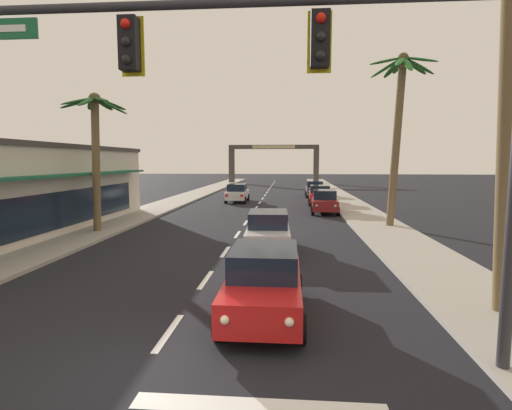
{
  "coord_description": "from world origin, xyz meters",
  "views": [
    {
      "loc": [
        2.64,
        -6.42,
        3.8
      ],
      "look_at": [
        1.45,
        8.0,
        2.2
      ],
      "focal_mm": 28.09,
      "sensor_mm": 36.0,
      "label": 1
    }
  ],
  "objects_px": {
    "sedan_lead_at_stop_bar": "(264,282)",
    "sedan_parked_nearest_kerb": "(315,189)",
    "sedan_parked_far_kerb": "(320,195)",
    "sedan_third_in_queue": "(268,231)",
    "palm_left_second": "(96,136)",
    "sedan_parked_mid_kerb": "(324,201)",
    "town_gateway_arch": "(274,158)",
    "traffic_signal_mast": "(329,83)",
    "palm_right_second": "(399,112)",
    "sedan_oncoming_far": "(237,193)",
    "palm_right_nearest": "(509,33)"
  },
  "relations": [
    {
      "from": "sedan_third_in_queue",
      "to": "palm_right_second",
      "type": "distance_m",
      "value": 11.06
    },
    {
      "from": "sedan_lead_at_stop_bar",
      "to": "sedan_parked_nearest_kerb",
      "type": "height_order",
      "value": "same"
    },
    {
      "from": "sedan_third_in_queue",
      "to": "town_gateway_arch",
      "type": "bearing_deg",
      "value": 91.97
    },
    {
      "from": "traffic_signal_mast",
      "to": "sedan_oncoming_far",
      "type": "xyz_separation_m",
      "value": [
        -5.42,
        29.55,
        -4.27
      ]
    },
    {
      "from": "sedan_parked_far_kerb",
      "to": "palm_left_second",
      "type": "distance_m",
      "value": 20.02
    },
    {
      "from": "sedan_third_in_queue",
      "to": "sedan_parked_nearest_kerb",
      "type": "distance_m",
      "value": 26.22
    },
    {
      "from": "sedan_third_in_queue",
      "to": "sedan_parked_nearest_kerb",
      "type": "relative_size",
      "value": 1.01
    },
    {
      "from": "town_gateway_arch",
      "to": "sedan_parked_mid_kerb",
      "type": "bearing_deg",
      "value": -82.35
    },
    {
      "from": "sedan_oncoming_far",
      "to": "palm_right_second",
      "type": "bearing_deg",
      "value": -51.31
    },
    {
      "from": "sedan_third_in_queue",
      "to": "palm_left_second",
      "type": "distance_m",
      "value": 10.57
    },
    {
      "from": "sedan_parked_mid_kerb",
      "to": "traffic_signal_mast",
      "type": "bearing_deg",
      "value": -94.96
    },
    {
      "from": "sedan_third_in_queue",
      "to": "sedan_lead_at_stop_bar",
      "type": "bearing_deg",
      "value": -87.84
    },
    {
      "from": "palm_right_nearest",
      "to": "sedan_third_in_queue",
      "type": "bearing_deg",
      "value": 131.38
    },
    {
      "from": "traffic_signal_mast",
      "to": "town_gateway_arch",
      "type": "relative_size",
      "value": 0.69
    },
    {
      "from": "sedan_lead_at_stop_bar",
      "to": "palm_right_nearest",
      "type": "height_order",
      "value": "palm_right_nearest"
    },
    {
      "from": "sedan_third_in_queue",
      "to": "palm_left_second",
      "type": "xyz_separation_m",
      "value": [
        -9.07,
        3.44,
        4.2
      ]
    },
    {
      "from": "palm_left_second",
      "to": "town_gateway_arch",
      "type": "height_order",
      "value": "palm_left_second"
    },
    {
      "from": "sedan_oncoming_far",
      "to": "sedan_parked_mid_kerb",
      "type": "xyz_separation_m",
      "value": [
        7.36,
        -7.27,
        0.0
      ]
    },
    {
      "from": "palm_left_second",
      "to": "palm_right_nearest",
      "type": "relative_size",
      "value": 0.72
    },
    {
      "from": "sedan_lead_at_stop_bar",
      "to": "sedan_oncoming_far",
      "type": "distance_m",
      "value": 27.47
    },
    {
      "from": "sedan_parked_nearest_kerb",
      "to": "palm_right_nearest",
      "type": "relative_size",
      "value": 0.44
    },
    {
      "from": "palm_left_second",
      "to": "sedan_parked_mid_kerb",
      "type": "bearing_deg",
      "value": 36.74
    },
    {
      "from": "sedan_third_in_queue",
      "to": "sedan_parked_mid_kerb",
      "type": "height_order",
      "value": "same"
    },
    {
      "from": "sedan_parked_nearest_kerb",
      "to": "palm_right_nearest",
      "type": "distance_m",
      "value": 33.23
    },
    {
      "from": "palm_right_nearest",
      "to": "town_gateway_arch",
      "type": "height_order",
      "value": "palm_right_nearest"
    },
    {
      "from": "sedan_lead_at_stop_bar",
      "to": "palm_right_second",
      "type": "xyz_separation_m",
      "value": [
        6.63,
        13.66,
        5.64
      ]
    },
    {
      "from": "sedan_lead_at_stop_bar",
      "to": "sedan_oncoming_far",
      "type": "relative_size",
      "value": 1.0
    },
    {
      "from": "sedan_third_in_queue",
      "to": "sedan_parked_far_kerb",
      "type": "height_order",
      "value": "same"
    },
    {
      "from": "sedan_third_in_queue",
      "to": "sedan_oncoming_far",
      "type": "xyz_separation_m",
      "value": [
        -3.9,
        20.05,
        0.0
      ]
    },
    {
      "from": "palm_left_second",
      "to": "palm_right_nearest",
      "type": "height_order",
      "value": "palm_right_nearest"
    },
    {
      "from": "traffic_signal_mast",
      "to": "palm_right_nearest",
      "type": "bearing_deg",
      "value": 33.28
    },
    {
      "from": "sedan_parked_nearest_kerb",
      "to": "town_gateway_arch",
      "type": "height_order",
      "value": "town_gateway_arch"
    },
    {
      "from": "sedan_oncoming_far",
      "to": "traffic_signal_mast",
      "type": "bearing_deg",
      "value": -79.6
    },
    {
      "from": "sedan_lead_at_stop_bar",
      "to": "sedan_parked_far_kerb",
      "type": "relative_size",
      "value": 0.99
    },
    {
      "from": "sedan_third_in_queue",
      "to": "sedan_parked_mid_kerb",
      "type": "bearing_deg",
      "value": 74.89
    },
    {
      "from": "sedan_parked_mid_kerb",
      "to": "sedan_parked_far_kerb",
      "type": "relative_size",
      "value": 1.0
    },
    {
      "from": "sedan_parked_nearest_kerb",
      "to": "palm_right_second",
      "type": "xyz_separation_m",
      "value": [
        3.34,
        -19.42,
        5.64
      ]
    },
    {
      "from": "sedan_parked_nearest_kerb",
      "to": "palm_right_second",
      "type": "distance_m",
      "value": 20.49
    },
    {
      "from": "sedan_lead_at_stop_bar",
      "to": "sedan_parked_far_kerb",
      "type": "bearing_deg",
      "value": 82.69
    },
    {
      "from": "palm_right_nearest",
      "to": "town_gateway_arch",
      "type": "relative_size",
      "value": 0.66
    },
    {
      "from": "palm_right_second",
      "to": "sedan_parked_nearest_kerb",
      "type": "bearing_deg",
      "value": 99.75
    },
    {
      "from": "sedan_oncoming_far",
      "to": "town_gateway_arch",
      "type": "xyz_separation_m",
      "value": [
        2.12,
        31.73,
        3.4
      ]
    },
    {
      "from": "sedan_parked_mid_kerb",
      "to": "town_gateway_arch",
      "type": "relative_size",
      "value": 0.29
    },
    {
      "from": "sedan_oncoming_far",
      "to": "sedan_parked_nearest_kerb",
      "type": "bearing_deg",
      "value": 38.41
    },
    {
      "from": "sedan_parked_mid_kerb",
      "to": "palm_left_second",
      "type": "height_order",
      "value": "palm_left_second"
    },
    {
      "from": "traffic_signal_mast",
      "to": "sedan_lead_at_stop_bar",
      "type": "bearing_deg",
      "value": 117.58
    },
    {
      "from": "traffic_signal_mast",
      "to": "town_gateway_arch",
      "type": "bearing_deg",
      "value": 93.08
    },
    {
      "from": "sedan_parked_nearest_kerb",
      "to": "town_gateway_arch",
      "type": "xyz_separation_m",
      "value": [
        -5.35,
        25.8,
        3.4
      ]
    },
    {
      "from": "sedan_parked_mid_kerb",
      "to": "palm_left_second",
      "type": "bearing_deg",
      "value": -143.26
    },
    {
      "from": "sedan_parked_mid_kerb",
      "to": "town_gateway_arch",
      "type": "height_order",
      "value": "town_gateway_arch"
    }
  ]
}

